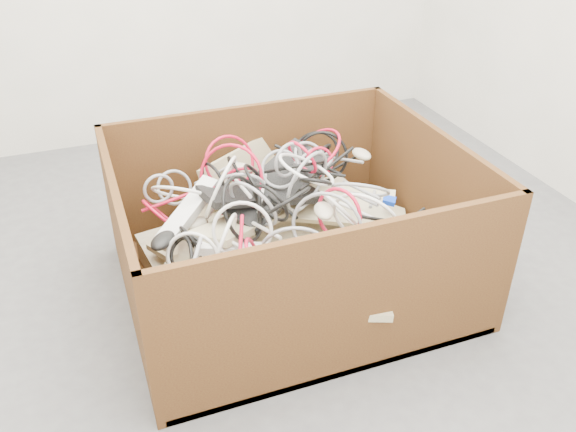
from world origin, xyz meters
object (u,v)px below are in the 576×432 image
object	(u,v)px
cardboard_box	(286,256)
power_strip_right	(237,250)
power_strip_left	(187,212)
vga_plug	(389,201)

from	to	relation	value
cardboard_box	power_strip_right	size ratio (longest dim) A/B	4.49
power_strip_left	vga_plug	bearing A→B (deg)	-54.70
vga_plug	power_strip_left	bearing A→B (deg)	-156.45
cardboard_box	power_strip_left	distance (m)	0.41
cardboard_box	power_strip_right	distance (m)	0.35
power_strip_left	cardboard_box	bearing A→B (deg)	-52.57
power_strip_right	vga_plug	size ratio (longest dim) A/B	5.85
cardboard_box	vga_plug	bearing A→B (deg)	-12.74
cardboard_box	vga_plug	distance (m)	0.43
power_strip_right	vga_plug	xyz separation A→B (m)	(0.59, 0.10, 0.01)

